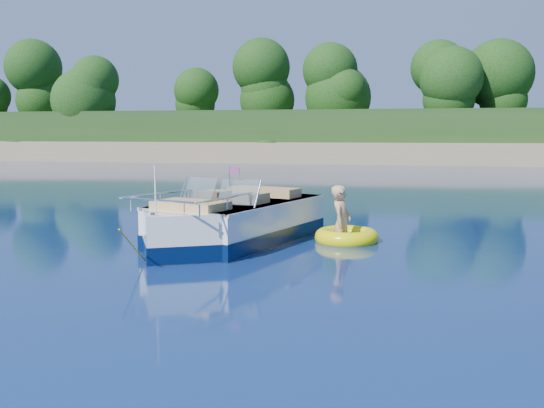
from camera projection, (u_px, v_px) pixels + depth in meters
The scene contains 6 objects.
ground at pixel (274, 285), 9.20m from camera, with size 160.00×160.00×0.00m, color #0A1948.
shoreline at pixel (386, 143), 70.99m from camera, with size 170.00×59.00×6.00m.
treeline at pixel (381, 91), 48.35m from camera, with size 150.00×7.12×8.19m.
motorboat at pixel (229, 225), 12.53m from camera, with size 3.22×5.73×1.97m.
tow_tube at pixel (347, 237), 12.84m from camera, with size 1.42×1.42×0.36m.
boy at pixel (341, 242), 12.79m from camera, with size 0.60×0.39×1.65m, color tan.
Camera 1 is at (1.86, -8.79, 2.31)m, focal length 40.00 mm.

